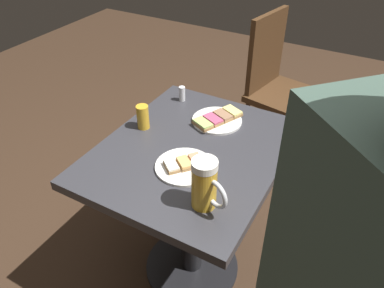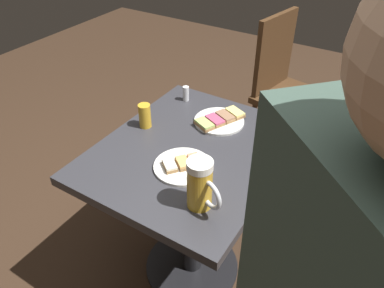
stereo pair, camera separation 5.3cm
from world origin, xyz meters
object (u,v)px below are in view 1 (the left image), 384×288
at_px(plate_near, 218,119).
at_px(beer_glass_small, 143,117).
at_px(salt_shaker, 182,94).
at_px(beer_mug, 205,185).
at_px(cafe_chair, 278,83).
at_px(plate_far, 184,166).

relative_size(plate_near, beer_glass_small, 2.23).
bearing_deg(salt_shaker, beer_mug, -143.35).
xyz_separation_m(salt_shaker, cafe_chair, (0.71, -0.23, -0.21)).
xyz_separation_m(plate_far, beer_mug, (-0.12, -0.14, 0.08)).
distance_m(plate_far, salt_shaker, 0.47).
bearing_deg(salt_shaker, beer_glass_small, 174.65).
height_order(plate_near, salt_shaker, salt_shaker).
height_order(plate_near, plate_far, same).
height_order(plate_far, beer_mug, beer_mug).
distance_m(plate_near, plate_far, 0.32).
bearing_deg(beer_mug, salt_shaker, 36.65).
distance_m(beer_glass_small, cafe_chair, 1.03).
bearing_deg(plate_near, beer_glass_small, 127.05).
height_order(plate_far, salt_shaker, salt_shaker).
height_order(beer_mug, cafe_chair, cafe_chair).
distance_m(beer_glass_small, salt_shaker, 0.26).
bearing_deg(beer_mug, plate_far, 49.43).
bearing_deg(beer_glass_small, plate_near, -52.95).
height_order(plate_near, beer_mug, beer_mug).
relative_size(plate_near, beer_mug, 1.29).
bearing_deg(beer_glass_small, beer_mug, -122.28).
bearing_deg(plate_near, cafe_chair, -0.90).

